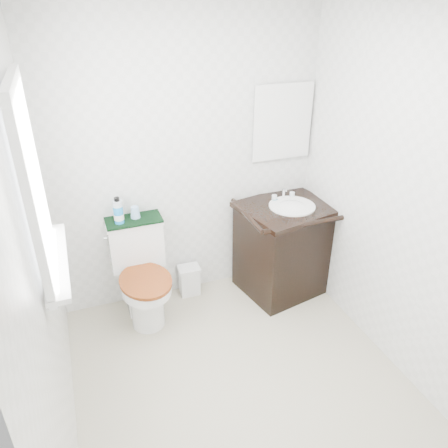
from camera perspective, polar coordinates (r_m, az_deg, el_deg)
floor at (r=3.22m, az=2.34°, el=-19.86°), size 2.40×2.40×0.00m
wall_back at (r=3.51m, az=-4.87°, el=8.08°), size 2.40×0.00×2.40m
wall_front at (r=1.66m, az=20.24°, el=-19.68°), size 2.40×0.00×2.40m
wall_left at (r=2.32m, az=-23.11°, el=-5.28°), size 0.00×2.40×2.40m
wall_right at (r=3.04m, az=22.39°, el=2.75°), size 0.00×2.40×2.40m
window at (r=2.39m, az=-23.93°, el=5.04°), size 0.02×0.70×0.90m
mirror at (r=3.70m, az=7.62°, el=13.06°), size 0.50×0.02×0.60m
toilet at (r=3.60m, az=-10.68°, el=-6.90°), size 0.44×0.65×0.81m
vanity at (r=3.85m, az=7.88°, el=-2.82°), size 0.85×0.76×0.92m
trash_bin at (r=3.90m, az=-4.55°, el=-7.30°), size 0.19×0.16×0.27m
towel at (r=3.47m, az=-11.73°, el=0.53°), size 0.43×0.22×0.02m
mouthwash_bottle at (r=3.39m, az=-13.65°, el=1.62°), size 0.07×0.07×0.21m
cup at (r=3.46m, az=-11.53°, el=1.53°), size 0.07×0.07×0.09m
soap_bar at (r=3.73m, az=6.68°, el=3.13°), size 0.07×0.04×0.02m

